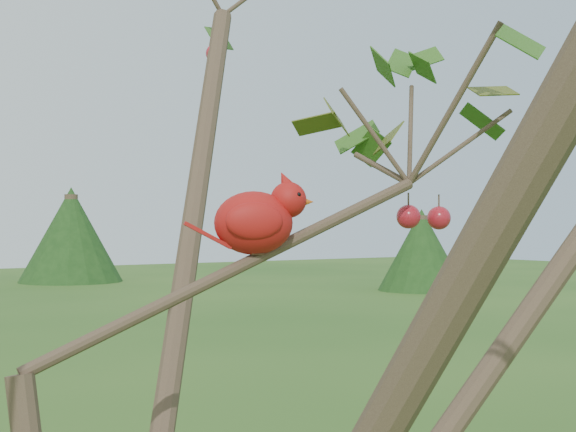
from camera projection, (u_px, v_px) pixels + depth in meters
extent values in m
sphere|color=#A81723|center=(215.00, 53.00, 1.73)|extent=(0.04, 0.04, 0.04)
sphere|color=#A81723|center=(439.00, 218.00, 1.36)|extent=(0.04, 0.04, 0.04)
sphere|color=#A81723|center=(408.00, 217.00, 1.33)|extent=(0.04, 0.04, 0.04)
ellipsoid|color=red|center=(254.00, 223.00, 1.14)|extent=(0.14, 0.12, 0.09)
sphere|color=red|center=(288.00, 200.00, 1.15)|extent=(0.07, 0.07, 0.05)
cone|color=red|center=(285.00, 182.00, 1.15)|extent=(0.05, 0.04, 0.04)
cone|color=#D85914|center=(306.00, 202.00, 1.16)|extent=(0.03, 0.03, 0.02)
ellipsoid|color=black|center=(300.00, 202.00, 1.16)|extent=(0.02, 0.03, 0.02)
cube|color=red|center=(208.00, 235.00, 1.13)|extent=(0.07, 0.05, 0.04)
ellipsoid|color=red|center=(247.00, 221.00, 1.18)|extent=(0.08, 0.05, 0.05)
ellipsoid|color=red|center=(254.00, 221.00, 1.11)|extent=(0.08, 0.05, 0.05)
cylinder|color=#3B2C20|center=(71.00, 238.00, 30.35)|extent=(0.50, 0.50, 3.32)
cone|color=#183813|center=(71.00, 234.00, 30.35)|extent=(3.87, 3.87, 3.60)
cylinder|color=#3B2C20|center=(422.00, 253.00, 26.34)|extent=(0.37, 0.37, 2.48)
cone|color=#183813|center=(422.00, 250.00, 26.34)|extent=(2.89, 2.89, 2.68)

